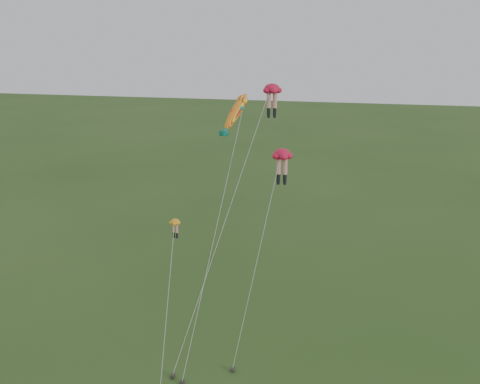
# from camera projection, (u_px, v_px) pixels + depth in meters

# --- Properties ---
(ground) EXTENTS (300.00, 300.00, 0.00)m
(ground) POSITION_uv_depth(u_px,v_px,m) (203.00, 363.00, 38.97)
(ground) COLOR #29481A
(ground) RESTS_ON ground
(legs_kite_red_high) EXTENTS (5.46, 15.39, 19.02)m
(legs_kite_red_high) POSITION_uv_depth(u_px,v_px,m) (271.00, 94.00, 44.33)
(legs_kite_red_high) COLOR red
(legs_kite_red_high) RESTS_ON ground
(legs_kite_red_mid) EXTENTS (3.45, 5.90, 15.26)m
(legs_kite_red_mid) POSITION_uv_depth(u_px,v_px,m) (281.00, 159.00, 37.79)
(legs_kite_red_mid) COLOR red
(legs_kite_red_mid) RESTS_ON ground
(legs_kite_yellow) EXTENTS (1.97, 8.63, 9.72)m
(legs_kite_yellow) POSITION_uv_depth(u_px,v_px,m) (174.00, 232.00, 39.77)
(legs_kite_yellow) COLOR orange
(legs_kite_yellow) RESTS_ON ground
(fish_kite) EXTENTS (2.61, 12.67, 18.73)m
(fish_kite) POSITION_uv_depth(u_px,v_px,m) (235.00, 113.00, 41.71)
(fish_kite) COLOR yellow
(fish_kite) RESTS_ON ground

